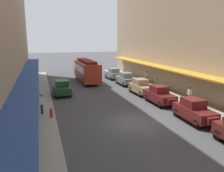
{
  "coord_description": "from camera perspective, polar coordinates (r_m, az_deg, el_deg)",
  "views": [
    {
      "loc": [
        -6.96,
        -15.29,
        6.56
      ],
      "look_at": [
        0.0,
        6.0,
        1.8
      ],
      "focal_mm": 35.32,
      "sensor_mm": 36.0,
      "label": 1
    }
  ],
  "objects": [
    {
      "name": "parked_car_3",
      "position": [
        27.04,
        7.59,
        -0.1
      ],
      "size": [
        2.23,
        4.29,
        1.84
      ],
      "color": "#997F5B",
      "rests_on": "ground"
    },
    {
      "name": "parked_car_4",
      "position": [
        37.11,
        0.33,
        3.29
      ],
      "size": [
        2.25,
        4.3,
        1.84
      ],
      "color": "slate",
      "rests_on": "ground"
    },
    {
      "name": "ground_plane",
      "position": [
        18.04,
        6.01,
        -9.4
      ],
      "size": [
        200.0,
        200.0,
        0.0
      ],
      "primitive_type": "plane",
      "color": "#424244"
    },
    {
      "name": "pedestrian_2",
      "position": [
        23.83,
        19.43,
        -2.17
      ],
      "size": [
        0.36,
        0.28,
        1.67
      ],
      "color": "#2D2D33",
      "rests_on": "sidewalk_right"
    },
    {
      "name": "parked_car_5",
      "position": [
        19.21,
        20.55,
        -5.79
      ],
      "size": [
        2.28,
        4.31,
        1.84
      ],
      "color": "#591919",
      "rests_on": "ground"
    },
    {
      "name": "sidewalk_right",
      "position": [
        22.02,
        24.25,
        -6.22
      ],
      "size": [
        3.0,
        60.0,
        0.15
      ],
      "primitive_type": "cube",
      "color": "#99968E",
      "rests_on": "ground"
    },
    {
      "name": "streetcar",
      "position": [
        35.06,
        -6.68,
        4.28
      ],
      "size": [
        2.54,
        9.6,
        3.46
      ],
      "color": "#A52D23",
      "rests_on": "ground"
    },
    {
      "name": "pedestrian_1",
      "position": [
        33.91,
        8.9,
        2.43
      ],
      "size": [
        0.36,
        0.28,
        1.67
      ],
      "color": "#2D2D33",
      "rests_on": "sidewalk_right"
    },
    {
      "name": "parked_car_6",
      "position": [
        23.37,
        12.3,
        -2.19
      ],
      "size": [
        2.15,
        4.27,
        1.84
      ],
      "color": "#591919",
      "rests_on": "ground"
    },
    {
      "name": "fire_hydrant",
      "position": [
        19.19,
        -15.46,
        -6.67
      ],
      "size": [
        0.24,
        0.24,
        0.82
      ],
      "color": "#B21E19",
      "rests_on": "sidewalk_left"
    },
    {
      "name": "sidewalk_left",
      "position": [
        16.62,
        -18.87,
        -11.65
      ],
      "size": [
        3.0,
        60.0,
        0.15
      ],
      "primitive_type": "cube",
      "color": "#99968E",
      "rests_on": "ground"
    },
    {
      "name": "pedestrian_0",
      "position": [
        20.23,
        -17.76,
        -4.51
      ],
      "size": [
        0.36,
        0.28,
        1.67
      ],
      "color": "#2D2D33",
      "rests_on": "sidewalk_left"
    },
    {
      "name": "parked_car_2",
      "position": [
        32.3,
        3.49,
        1.96
      ],
      "size": [
        2.14,
        4.26,
        1.84
      ],
      "color": "slate",
      "rests_on": "ground"
    },
    {
      "name": "pedestrian_3",
      "position": [
        28.92,
        11.6,
        0.69
      ],
      "size": [
        0.36,
        0.28,
        1.67
      ],
      "color": "#4C4238",
      "rests_on": "sidewalk_right"
    },
    {
      "name": "parked_car_1",
      "position": [
        26.93,
        -12.87,
        -0.35
      ],
      "size": [
        2.24,
        4.3,
        1.84
      ],
      "color": "#193D23",
      "rests_on": "ground"
    }
  ]
}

